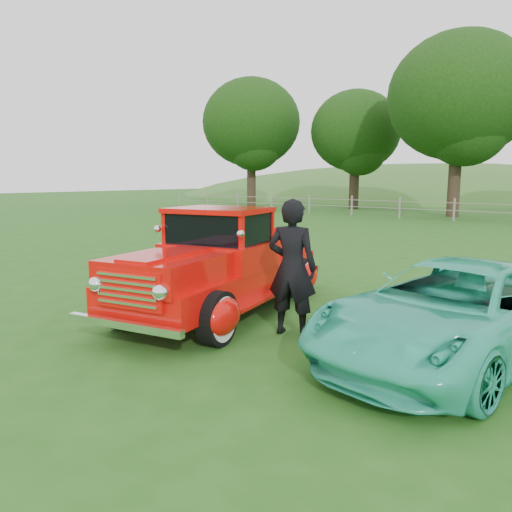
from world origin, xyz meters
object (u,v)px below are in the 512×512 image
Objects in this scene: tree_mid_west at (356,131)px; teal_sedan at (455,312)px; man at (292,268)px; tree_far_west at (251,123)px; red_pickup at (221,266)px; tree_near_west at (459,97)px.

tree_mid_west is 1.91× the size of teal_sedan.
tree_mid_west is 30.68m from man.
red_pickup is (19.60, -25.02, -5.69)m from tree_far_west.
red_pickup is at bearing -168.31° from teal_sedan.
tree_mid_west reaches higher than man.
man is at bearing -64.15° from tree_mid_west.
tree_mid_west is at bearing 129.31° from teal_sedan.
tree_far_west is 5.02× the size of man.
tree_mid_west is 0.81× the size of tree_near_west.
tree_mid_west reaches higher than teal_sedan.
tree_near_west reaches higher than tree_mid_west.
tree_near_west is (16.00, -1.00, 0.31)m from tree_far_west.
tree_near_west is 25.52m from man.
tree_near_west reaches higher than man.
tree_mid_west is 4.28× the size of man.
tree_far_west is 1.17× the size of tree_mid_west.
teal_sedan is at bearing -72.79° from tree_near_west.
tree_near_west is (8.00, -3.00, 1.25)m from tree_mid_west.
tree_near_west is 5.27× the size of man.
teal_sedan is at bearing 174.96° from man.
red_pickup is (3.60, -24.02, -6.00)m from tree_near_west.
tree_near_west is at bearing -20.56° from tree_mid_west.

